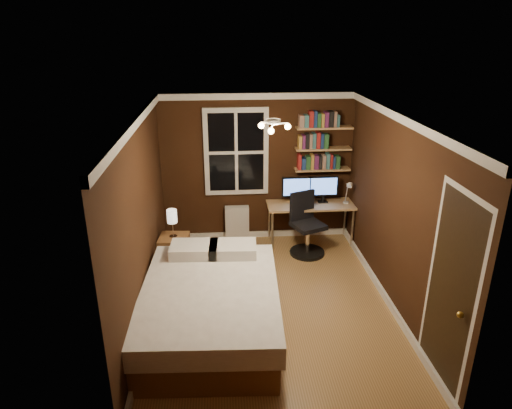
{
  "coord_description": "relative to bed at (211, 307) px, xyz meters",
  "views": [
    {
      "loc": [
        -0.61,
        -5.22,
        3.48
      ],
      "look_at": [
        -0.15,
        0.45,
        1.25
      ],
      "focal_mm": 32.0,
      "sensor_mm": 36.0,
      "label": 1
    }
  ],
  "objects": [
    {
      "name": "bedside_lamp",
      "position": [
        -0.57,
        1.57,
        0.43
      ],
      "size": [
        0.15,
        0.15,
        0.44
      ],
      "primitive_type": null,
      "color": "beige",
      "rests_on": "nightstand"
    },
    {
      "name": "bed",
      "position": [
        0.0,
        0.0,
        0.0
      ],
      "size": [
        1.72,
        2.31,
        0.76
      ],
      "rotation": [
        0.0,
        0.0,
        -0.05
      ],
      "color": "brown",
      "rests_on": "ground"
    },
    {
      "name": "ceiling_fixture",
      "position": [
        0.78,
        0.42,
        2.08
      ],
      "size": [
        0.44,
        0.44,
        0.18
      ],
      "primitive_type": null,
      "color": "beige",
      "rests_on": "ceiling"
    },
    {
      "name": "books_row_middle",
      "position": [
        1.86,
        2.5,
        1.41
      ],
      "size": [
        0.48,
        0.16,
        0.23
      ],
      "primitive_type": null,
      "color": "navy",
      "rests_on": "bookshelf_middle"
    },
    {
      "name": "door",
      "position": [
        2.37,
        -1.03,
        0.7
      ],
      "size": [
        0.03,
        0.82,
        2.05
      ],
      "primitive_type": null,
      "color": "black",
      "rests_on": "ground"
    },
    {
      "name": "ceiling",
      "position": [
        0.78,
        0.52,
        2.18
      ],
      "size": [
        3.2,
        4.2,
        0.02
      ],
      "primitive_type": "cube",
      "color": "white",
      "rests_on": "wall_back"
    },
    {
      "name": "wall_right",
      "position": [
        2.38,
        0.52,
        0.93
      ],
      "size": [
        0.04,
        4.2,
        2.5
      ],
      "primitive_type": "cube",
      "color": "black",
      "rests_on": "ground"
    },
    {
      "name": "door_knob",
      "position": [
        2.33,
        -1.33,
        0.68
      ],
      "size": [
        0.06,
        0.06,
        0.06
      ],
      "primitive_type": "sphere",
      "color": "gold",
      "rests_on": "door"
    },
    {
      "name": "office_chair",
      "position": [
        1.52,
        1.93,
        0.07
      ],
      "size": [
        0.6,
        0.6,
        1.02
      ],
      "rotation": [
        0.0,
        0.0,
        0.39
      ],
      "color": "black",
      "rests_on": "ground"
    },
    {
      "name": "monitor_right",
      "position": [
        1.88,
        2.4,
        0.6
      ],
      "size": [
        0.49,
        0.12,
        0.46
      ],
      "primitive_type": null,
      "color": "black",
      "rests_on": "desk"
    },
    {
      "name": "floor",
      "position": [
        0.78,
        0.52,
        -0.32
      ],
      "size": [
        4.2,
        4.2,
        0.0
      ],
      "primitive_type": "plane",
      "color": "brown",
      "rests_on": "ground"
    },
    {
      "name": "desk",
      "position": [
        1.66,
        2.33,
        0.31
      ],
      "size": [
        1.47,
        0.55,
        0.7
      ],
      "color": "tan",
      "rests_on": "ground"
    },
    {
      "name": "monitor_left",
      "position": [
        1.42,
        2.4,
        0.6
      ],
      "size": [
        0.49,
        0.12,
        0.46
      ],
      "primitive_type": null,
      "color": "black",
      "rests_on": "desk"
    },
    {
      "name": "books_row_lower",
      "position": [
        1.86,
        2.5,
        1.06
      ],
      "size": [
        0.66,
        0.16,
        0.23
      ],
      "primitive_type": null,
      "color": "maroon",
      "rests_on": "bookshelf_lower"
    },
    {
      "name": "radiator",
      "position": [
        0.42,
        2.51,
        -0.02
      ],
      "size": [
        0.41,
        0.14,
        0.61
      ],
      "primitive_type": "cube",
      "color": "beige",
      "rests_on": "ground"
    },
    {
      "name": "bookshelf_upper",
      "position": [
        1.86,
        2.5,
        1.63
      ],
      "size": [
        0.92,
        0.22,
        0.03
      ],
      "primitive_type": "cube",
      "color": "tan",
      "rests_on": "wall_back"
    },
    {
      "name": "desk_lamp",
      "position": [
        2.26,
        2.25,
        0.59
      ],
      "size": [
        0.14,
        0.32,
        0.44
      ],
      "primitive_type": null,
      "color": "silver",
      "rests_on": "desk"
    },
    {
      "name": "bookshelf_middle",
      "position": [
        1.86,
        2.5,
        1.28
      ],
      "size": [
        0.92,
        0.22,
        0.03
      ],
      "primitive_type": "cube",
      "color": "tan",
      "rests_on": "wall_back"
    },
    {
      "name": "bookshelf_lower",
      "position": [
        1.86,
        2.5,
        0.93
      ],
      "size": [
        0.92,
        0.22,
        0.03
      ],
      "primitive_type": "cube",
      "color": "tan",
      "rests_on": "wall_back"
    },
    {
      "name": "books_row_upper",
      "position": [
        1.86,
        2.5,
        1.76
      ],
      "size": [
        0.6,
        0.16,
        0.23
      ],
      "primitive_type": null,
      "color": "#265A2D",
      "rests_on": "bookshelf_upper"
    },
    {
      "name": "wall_left",
      "position": [
        -0.82,
        0.52,
        0.93
      ],
      "size": [
        0.04,
        4.2,
        2.5
      ],
      "primitive_type": "cube",
      "color": "black",
      "rests_on": "ground"
    },
    {
      "name": "wall_back",
      "position": [
        0.78,
        2.62,
        0.93
      ],
      "size": [
        3.2,
        0.04,
        2.5
      ],
      "primitive_type": "cube",
      "color": "black",
      "rests_on": "ground"
    },
    {
      "name": "window",
      "position": [
        0.43,
        2.59,
        1.23
      ],
      "size": [
        1.06,
        0.06,
        1.46
      ],
      "primitive_type": "cube",
      "color": "silver",
      "rests_on": "wall_back"
    },
    {
      "name": "nightstand",
      "position": [
        -0.57,
        1.57,
        -0.06
      ],
      "size": [
        0.46,
        0.46,
        0.53
      ],
      "primitive_type": "cube",
      "rotation": [
        0.0,
        0.0,
        -0.09
      ],
      "color": "brown",
      "rests_on": "ground"
    }
  ]
}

